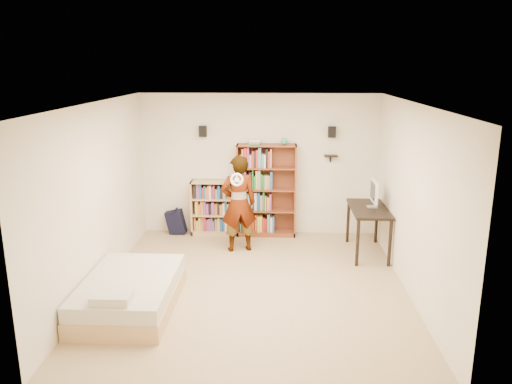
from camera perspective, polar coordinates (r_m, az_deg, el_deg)
ground at (r=7.57m, az=-0.34°, el=-10.73°), size 4.50×5.00×0.01m
room_shell at (r=7.01m, az=-0.36°, el=2.43°), size 4.52×5.02×2.71m
crown_molding at (r=6.87m, az=-0.37°, el=9.86°), size 4.50×5.00×0.06m
speaker_left at (r=9.43m, az=-6.10°, el=6.92°), size 0.14×0.12×0.20m
speaker_right at (r=9.38m, az=8.67°, el=6.80°), size 0.14×0.12×0.20m
wall_shelf at (r=9.46m, az=8.56°, el=4.11°), size 0.25×0.16×0.02m
tall_bookshelf at (r=9.48m, az=1.20°, el=0.16°), size 1.12×0.33×1.77m
low_bookshelf at (r=9.65m, az=-4.89°, el=-1.82°), size 0.85×0.32×1.06m
computer_desk at (r=8.88m, az=12.65°, el=-4.34°), size 0.61×1.22×0.83m
imac at (r=8.73m, az=13.21°, el=-0.21°), size 0.12×0.48×0.47m
daybed at (r=7.06m, az=-14.23°, el=-10.72°), size 1.19×1.84×0.54m
person at (r=8.70m, az=-2.00°, el=-1.33°), size 0.71×0.56×1.72m
wii_wheel at (r=8.26m, az=-2.20°, el=1.42°), size 0.22×0.08×0.23m
navy_bag at (r=9.83m, az=-9.14°, el=-3.37°), size 0.37×0.26×0.49m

